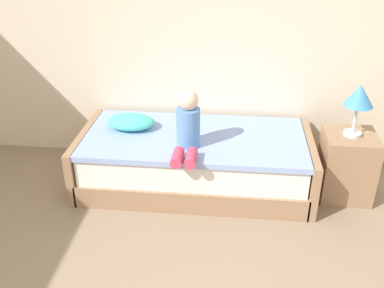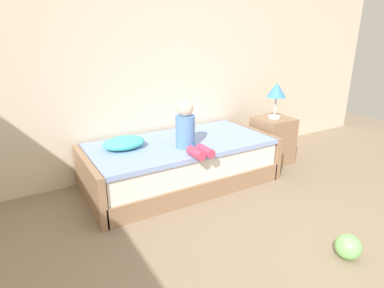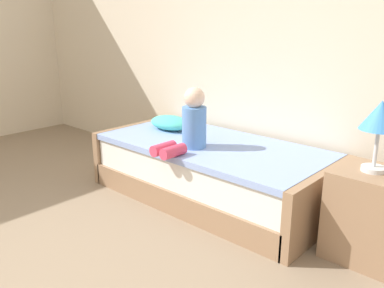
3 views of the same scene
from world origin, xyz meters
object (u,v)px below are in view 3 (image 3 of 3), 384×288
child_figure (190,124)px  pillow (170,123)px  nightstand (367,214)px  bed (211,171)px  table_lamp (380,119)px

child_figure → pillow: 0.67m
child_figure → nightstand: bearing=7.8°
bed → table_lamp: size_ratio=4.69×
bed → pillow: (-0.61, 0.10, 0.32)m
child_figure → pillow: size_ratio=1.16×
table_lamp → nightstand: bearing=-90.0°
bed → table_lamp: table_lamp is taller
nightstand → pillow: 1.98m
child_figure → pillow: bearing=150.0°
bed → nightstand: 1.35m
bed → pillow: bearing=170.6°
bed → child_figure: 0.51m
child_figure → pillow: (-0.57, 0.33, -0.14)m
table_lamp → child_figure: (-1.39, -0.19, -0.23)m
bed → child_figure: child_figure is taller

